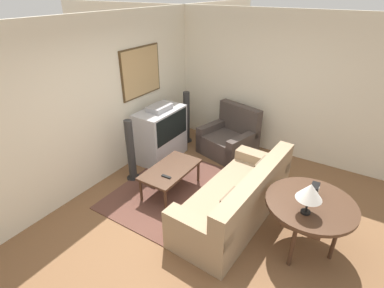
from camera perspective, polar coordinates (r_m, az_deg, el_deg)
ground_plane at (r=4.46m, az=2.86°, el=-14.91°), size 12.00×12.00×0.00m
wall_back at (r=4.98m, az=-18.49°, el=6.85°), size 12.00×0.10×2.70m
wall_right at (r=5.96m, az=16.16°, el=10.50°), size 0.06×12.00×2.70m
area_rug at (r=5.10m, az=-4.18°, el=-8.53°), size 2.13×1.51×0.01m
tv at (r=5.77m, az=-5.95°, el=1.96°), size 1.00×0.57×1.09m
couch at (r=4.40m, az=8.57°, el=-10.55°), size 2.17×0.98×0.87m
armchair at (r=6.05m, az=7.14°, el=0.90°), size 1.07×1.14×0.95m
coffee_table at (r=4.85m, az=-4.10°, el=-5.10°), size 1.03×0.58×0.43m
console_table at (r=3.97m, az=21.68°, el=-11.05°), size 1.08×1.08×0.73m
table_lamp at (r=3.58m, az=21.56°, el=-8.49°), size 0.29×0.29×0.40m
mantel_clock at (r=3.99m, az=22.23°, el=-8.22°), size 0.17×0.10×0.17m
remote at (r=4.62m, az=-4.93°, el=-6.20°), size 0.05×0.16×0.02m
speaker_tower_left at (r=5.18m, az=-11.57°, el=-1.50°), size 0.23×0.23×1.11m
speaker_tower_right at (r=6.38m, az=-1.05°, el=4.89°), size 0.23×0.23×1.11m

